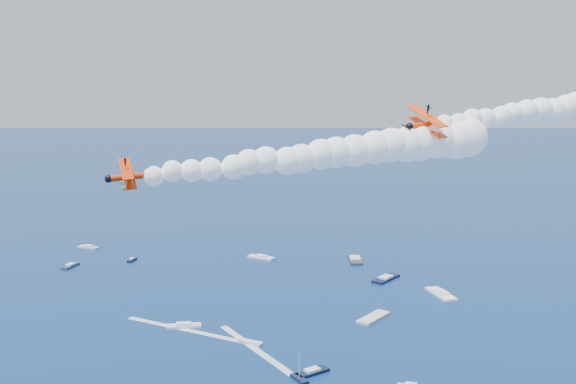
# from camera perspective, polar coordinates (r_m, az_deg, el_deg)

# --- Properties ---
(biplane_lead) EXTENTS (11.66, 12.32, 8.05)m
(biplane_lead) POSITION_cam_1_polar(r_m,az_deg,el_deg) (103.71, 11.49, 5.44)
(biplane_lead) COLOR #FB3D05
(biplane_trail) EXTENTS (9.21, 10.07, 6.46)m
(biplane_trail) POSITION_cam_1_polar(r_m,az_deg,el_deg) (92.45, -12.85, 1.25)
(biplane_trail) COLOR red
(smoke_trail_lead) EXTENTS (55.14, 53.01, 9.93)m
(smoke_trail_lead) POSITION_cam_1_polar(r_m,az_deg,el_deg) (120.89, 21.82, 6.41)
(smoke_trail_lead) COLOR white
(smoke_trail_trail) EXTENTS (54.91, 47.69, 9.93)m
(smoke_trail_trail) POSITION_cam_1_polar(r_m,az_deg,el_deg) (97.54, 2.78, 3.04)
(smoke_trail_trail) COLOR white
(spectator_boats) EXTENTS (241.65, 174.25, 0.70)m
(spectator_boats) POSITION_cam_1_polar(r_m,az_deg,el_deg) (200.02, 1.93, -10.50)
(spectator_boats) COLOR black
(spectator_boats) RESTS_ON ground
(boat_wakes) EXTENTS (126.95, 45.46, 0.04)m
(boat_wakes) POSITION_cam_1_polar(r_m,az_deg,el_deg) (190.26, -14.91, -11.97)
(boat_wakes) COLOR white
(boat_wakes) RESTS_ON ground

